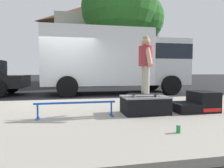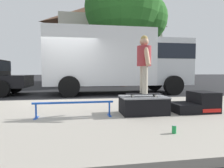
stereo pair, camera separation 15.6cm
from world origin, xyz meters
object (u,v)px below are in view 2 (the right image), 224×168
at_px(box_truck, 119,59).
at_px(grind_rail, 74,105).
at_px(street_tree_main, 127,10).
at_px(skate_box, 143,104).
at_px(soda_can, 174,129).
at_px(kicker_ramp, 197,103).
at_px(skateboard, 144,94).
at_px(skater_kid, 144,60).

bearing_deg(box_truck, grind_rail, -110.77).
distance_m(grind_rail, box_truck, 5.97).
bearing_deg(street_tree_main, box_truck, -108.12).
bearing_deg(skate_box, soda_can, -89.57).
height_order(soda_can, box_truck, box_truck).
xyz_separation_m(box_truck, street_tree_main, (1.58, 4.83, 3.90)).
relative_size(kicker_ramp, soda_can, 8.05).
height_order(grind_rail, box_truck, box_truck).
height_order(kicker_ramp, grind_rail, kicker_ramp).
distance_m(skateboard, street_tree_main, 11.61).
xyz_separation_m(kicker_ramp, skater_kid, (-1.33, -0.05, 1.02)).
xyz_separation_m(kicker_ramp, skateboard, (-1.33, -0.05, 0.26)).
xyz_separation_m(skate_box, soda_can, (0.01, -1.46, -0.15)).
xyz_separation_m(skater_kid, soda_can, (0.02, -1.41, -1.15)).
xyz_separation_m(soda_can, box_truck, (0.51, 6.83, 1.52)).
bearing_deg(street_tree_main, skater_kid, -101.64).
xyz_separation_m(skateboard, box_truck, (0.53, 5.42, 1.13)).
xyz_separation_m(skate_box, skater_kid, (-0.01, -0.05, 1.00)).
relative_size(soda_can, street_tree_main, 0.01).
distance_m(skate_box, kicker_ramp, 1.32).
distance_m(soda_can, street_tree_main, 13.02).
xyz_separation_m(skateboard, soda_can, (0.02, -1.41, -0.39)).
bearing_deg(skater_kid, grind_rail, -179.22).
relative_size(kicker_ramp, box_truck, 0.15).
relative_size(skater_kid, street_tree_main, 0.15).
height_order(skater_kid, street_tree_main, street_tree_main).
relative_size(kicker_ramp, street_tree_main, 0.12).
bearing_deg(soda_can, skateboard, 90.87).
relative_size(skateboard, street_tree_main, 0.09).
xyz_separation_m(skater_kid, box_truck, (0.53, 5.42, 0.36)).
relative_size(skate_box, soda_can, 8.14).
bearing_deg(grind_rail, skateboard, 0.78).
xyz_separation_m(kicker_ramp, box_truck, (-0.80, 5.37, 1.38)).
distance_m(skate_box, box_truck, 5.56).
height_order(skate_box, kicker_ramp, kicker_ramp).
xyz_separation_m(skate_box, street_tree_main, (2.10, 10.20, 5.27)).
bearing_deg(skater_kid, skate_box, 78.63).
xyz_separation_m(skate_box, skateboard, (-0.01, -0.05, 0.24)).
distance_m(skate_box, grind_rail, 1.55).
bearing_deg(soda_can, skater_kid, 90.87).
xyz_separation_m(grind_rail, skateboard, (1.53, 0.02, 0.20)).
bearing_deg(skater_kid, street_tree_main, 78.36).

